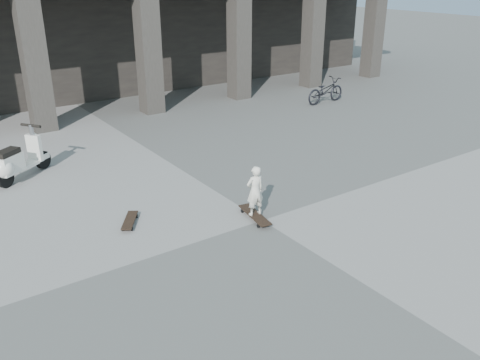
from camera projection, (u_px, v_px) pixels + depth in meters
ground at (262, 220)px, 9.82m from camera, size 90.00×90.00×0.00m
colonnade at (42, 10)px, 19.06m from camera, size 28.00×8.82×6.00m
longboard at (255, 215)px, 9.85m from camera, size 0.40×1.03×0.10m
skateboard_spare at (130, 221)px, 9.65m from camera, size 0.59×0.76×0.09m
child at (255, 191)px, 9.65m from camera, size 0.38×0.26×1.00m
scooter at (14, 163)px, 11.40m from camera, size 1.45×1.12×1.18m
bicycle at (325, 91)px, 18.18m from camera, size 1.72×0.67×0.89m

